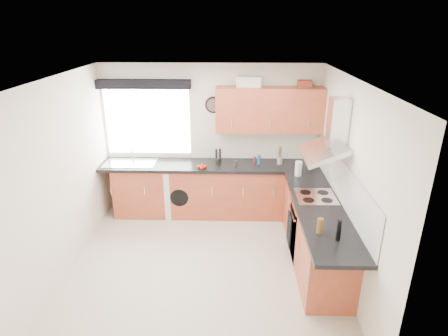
{
  "coord_description": "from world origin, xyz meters",
  "views": [
    {
      "loc": [
        0.39,
        -4.26,
        3.12
      ],
      "look_at": [
        0.25,
        0.85,
        1.1
      ],
      "focal_mm": 30.0,
      "sensor_mm": 36.0,
      "label": 1
    }
  ],
  "objects_px": {
    "washing_machine": "(182,190)",
    "extractor_hood": "(330,136)",
    "upper_cabinets": "(269,110)",
    "oven": "(313,229)"
  },
  "relations": [
    {
      "from": "washing_machine",
      "to": "extractor_hood",
      "type": "bearing_deg",
      "value": -38.41
    },
    {
      "from": "oven",
      "to": "upper_cabinets",
      "type": "xyz_separation_m",
      "value": [
        -0.55,
        1.32,
        1.38
      ]
    },
    {
      "from": "upper_cabinets",
      "to": "washing_machine",
      "type": "xyz_separation_m",
      "value": [
        -1.44,
        -0.1,
        -1.38
      ]
    },
    {
      "from": "oven",
      "to": "upper_cabinets",
      "type": "distance_m",
      "value": 1.99
    },
    {
      "from": "upper_cabinets",
      "to": "washing_machine",
      "type": "distance_m",
      "value": 2.0
    },
    {
      "from": "oven",
      "to": "washing_machine",
      "type": "xyz_separation_m",
      "value": [
        -1.99,
        1.22,
        -0.01
      ]
    },
    {
      "from": "oven",
      "to": "extractor_hood",
      "type": "distance_m",
      "value": 1.35
    },
    {
      "from": "upper_cabinets",
      "to": "washing_machine",
      "type": "bearing_deg",
      "value": -175.84
    },
    {
      "from": "extractor_hood",
      "to": "washing_machine",
      "type": "height_order",
      "value": "extractor_hood"
    },
    {
      "from": "extractor_hood",
      "to": "upper_cabinets",
      "type": "relative_size",
      "value": 0.46
    }
  ]
}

